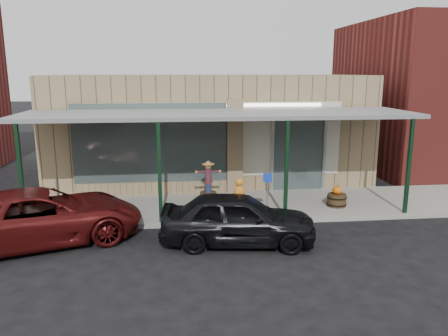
{
  "coord_description": "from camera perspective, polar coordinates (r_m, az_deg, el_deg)",
  "views": [
    {
      "loc": [
        -1.31,
        -9.78,
        4.31
      ],
      "look_at": [
        0.05,
        2.6,
        1.57
      ],
      "focal_mm": 35.0,
      "sensor_mm": 36.0,
      "label": 1
    }
  ],
  "objects": [
    {
      "name": "barrel_scarecrow",
      "position": [
        14.12,
        -2.06,
        -2.73
      ],
      "size": [
        0.85,
        0.55,
        1.4
      ],
      "rotation": [
        0.0,
        0.0,
        -0.01
      ],
      "color": "#44341B",
      "rests_on": "sidewalk"
    },
    {
      "name": "ground",
      "position": [
        10.76,
        1.26,
        -11.18
      ],
      "size": [
        120.0,
        120.0,
        0.0
      ],
      "primitive_type": "plane",
      "color": "black",
      "rests_on": "ground"
    },
    {
      "name": "handicap_sign",
      "position": [
        12.9,
        5.68,
        -2.66
      ],
      "size": [
        0.26,
        0.08,
        1.27
      ],
      "rotation": [
        0.0,
        0.0,
        -0.24
      ],
      "color": "gray",
      "rests_on": "sidewalk"
    },
    {
      "name": "barrel_pumpkin",
      "position": [
        14.29,
        14.51,
        -3.88
      ],
      "size": [
        0.73,
        0.73,
        0.7
      ],
      "rotation": [
        0.0,
        0.0,
        -0.29
      ],
      "color": "#44341B",
      "rests_on": "sidewalk"
    },
    {
      "name": "storefront",
      "position": [
        18.12,
        -2.09,
        5.38
      ],
      "size": [
        12.0,
        6.25,
        4.2
      ],
      "color": "#907A58",
      "rests_on": "ground"
    },
    {
      "name": "sidewalk",
      "position": [
        14.09,
        -0.65,
        -5.07
      ],
      "size": [
        40.0,
        3.2,
        0.15
      ],
      "primitive_type": "cube",
      "color": "gray",
      "rests_on": "ground"
    },
    {
      "name": "awning",
      "position": [
        13.47,
        -0.66,
        6.88
      ],
      "size": [
        12.0,
        3.0,
        3.04
      ],
      "color": "slate",
      "rests_on": "ground"
    },
    {
      "name": "parked_sedan",
      "position": [
        11.16,
        1.83,
        -6.6
      ],
      "size": [
        4.09,
        2.05,
        1.52
      ],
      "rotation": [
        0.0,
        0.0,
        1.45
      ],
      "color": "black",
      "rests_on": "ground"
    },
    {
      "name": "block_buildings_near",
      "position": [
        19.27,
        3.71,
        10.77
      ],
      "size": [
        61.0,
        8.0,
        8.0
      ],
      "color": "maroon",
      "rests_on": "ground"
    },
    {
      "name": "car_maroon",
      "position": [
        12.17,
        -22.7,
        -5.83
      ],
      "size": [
        5.52,
        3.83,
        1.4
      ],
      "primitive_type": "imported",
      "rotation": [
        0.0,
        0.0,
        1.9
      ],
      "color": "#511010",
      "rests_on": "ground"
    }
  ]
}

